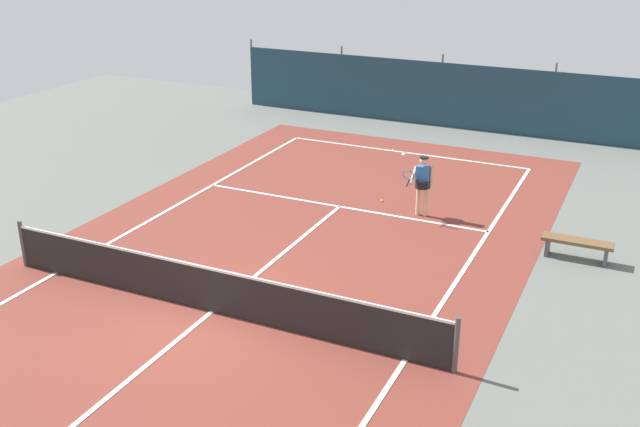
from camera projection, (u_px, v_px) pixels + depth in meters
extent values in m
plane|color=slate|center=(212.00, 312.00, 14.98)|extent=(36.00, 36.00, 0.00)
cube|color=brown|center=(212.00, 312.00, 14.98)|extent=(11.02, 26.60, 0.01)
cube|color=white|center=(405.00, 153.00, 24.96)|extent=(8.22, 0.10, 0.01)
cube|color=white|center=(56.00, 273.00, 16.59)|extent=(0.10, 23.80, 0.01)
cube|color=white|center=(405.00, 360.00, 13.35)|extent=(0.10, 23.80, 0.01)
cube|color=white|center=(340.00, 207.00, 20.34)|extent=(8.22, 0.10, 0.01)
cube|color=white|center=(212.00, 312.00, 14.97)|extent=(0.10, 12.80, 0.01)
cube|color=white|center=(404.00, 154.00, 24.83)|extent=(0.10, 0.30, 0.01)
cube|color=black|center=(211.00, 291.00, 14.80)|extent=(9.92, 0.03, 0.95)
cube|color=white|center=(209.00, 269.00, 14.61)|extent=(9.92, 0.04, 0.05)
cylinder|color=#47474C|center=(23.00, 244.00, 16.74)|extent=(0.10, 0.10, 1.10)
cylinder|color=#47474C|center=(456.00, 345.00, 12.80)|extent=(0.10, 0.10, 1.10)
cube|color=#1E3D4C|center=(440.00, 95.00, 27.70)|extent=(16.22, 0.06, 2.40)
cylinder|color=#595B60|center=(252.00, 72.00, 30.89)|extent=(0.08, 0.08, 2.70)
cylinder|color=#595B60|center=(341.00, 81.00, 29.29)|extent=(0.08, 0.08, 2.70)
cylinder|color=#595B60|center=(441.00, 90.00, 27.69)|extent=(0.08, 0.08, 2.70)
cylinder|color=#595B60|center=(552.00, 101.00, 26.09)|extent=(0.08, 0.08, 2.70)
cube|color=#234C1E|center=(443.00, 108.00, 28.44)|extent=(14.60, 0.70, 1.10)
cylinder|color=#D8AD8C|center=(425.00, 202.00, 19.59)|extent=(0.12, 0.12, 0.82)
cylinder|color=#D8AD8C|center=(418.00, 200.00, 19.66)|extent=(0.12, 0.12, 0.82)
cylinder|color=black|center=(423.00, 184.00, 19.44)|extent=(0.40, 0.40, 0.22)
cube|color=#2D6BB7|center=(423.00, 176.00, 19.37)|extent=(0.37, 0.21, 0.56)
sphere|color=#D8AD8C|center=(424.00, 161.00, 19.21)|extent=(0.22, 0.22, 0.22)
cylinder|color=black|center=(424.00, 157.00, 19.17)|extent=(0.23, 0.23, 0.04)
cylinder|color=#D8AD8C|center=(432.00, 176.00, 19.27)|extent=(0.09, 0.09, 0.58)
cylinder|color=#D8AD8C|center=(413.00, 176.00, 19.34)|extent=(0.11, 0.53, 0.41)
cylinder|color=black|center=(408.00, 183.00, 19.15)|extent=(0.04, 0.27, 0.13)
torus|color=teal|center=(408.00, 175.00, 19.06)|extent=(0.31, 0.14, 0.29)
sphere|color=#CCDB33|center=(382.00, 201.00, 20.69)|extent=(0.07, 0.07, 0.07)
sphere|color=#CCDB33|center=(393.00, 150.00, 25.17)|extent=(0.07, 0.07, 0.07)
cube|color=brown|center=(578.00, 242.00, 17.10)|extent=(1.60, 0.40, 0.08)
cube|color=#4C4C51|center=(548.00, 245.00, 17.44)|extent=(0.08, 0.36, 0.45)
cube|color=#4C4C51|center=(606.00, 255.00, 16.93)|extent=(0.08, 0.36, 0.45)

